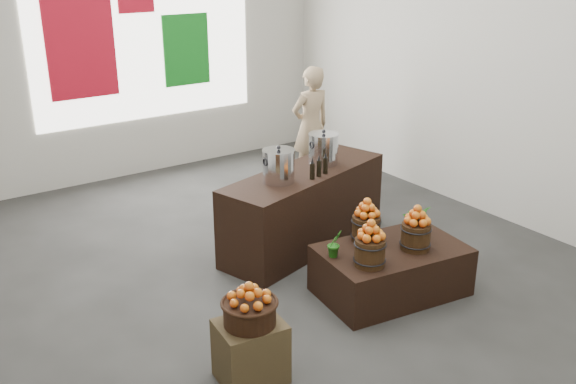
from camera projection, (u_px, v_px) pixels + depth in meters
ground at (268, 265)px, 6.62m from camera, size 7.00×7.00×0.00m
back_wall at (123, 33)px, 8.59m from camera, size 6.00×0.04×4.00m
back_opening at (145, 31)px, 8.73m from camera, size 3.20×0.02×2.40m
deco_red_left at (80, 44)px, 8.28m from camera, size 0.90×0.04×1.40m
deco_green_right at (186, 50)px, 9.15m from camera, size 0.70×0.04×1.00m
crate at (251, 351)px, 4.81m from camera, size 0.53×0.45×0.49m
wicker_basket at (250, 313)px, 4.69m from camera, size 0.39×0.39×0.18m
apples_in_basket at (249, 293)px, 4.63m from camera, size 0.30×0.30×0.16m
display_table at (391, 270)px, 6.03m from camera, size 1.45×1.01×0.47m
apple_bucket_front_left at (370, 252)px, 5.59m from camera, size 0.27×0.27×0.25m
apples_in_bucket_front_left at (371, 230)px, 5.51m from camera, size 0.20×0.20×0.18m
apple_bucket_front_right at (416, 236)px, 5.89m from camera, size 0.27×0.27×0.25m
apples_in_bucket_front_right at (417, 215)px, 5.82m from camera, size 0.20×0.20×0.18m
apple_bucket_rear at (366, 229)px, 6.05m from camera, size 0.27×0.27×0.25m
apples_in_bucket_rear at (367, 208)px, 5.98m from camera, size 0.20×0.20×0.18m
herb_garnish_right at (415, 220)px, 6.19m from camera, size 0.28×0.25×0.28m
herb_garnish_left at (335, 243)px, 5.74m from camera, size 0.14×0.11×0.25m
counter at (304, 208)px, 6.95m from camera, size 2.18×1.20×0.85m
stock_pot_left at (279, 167)px, 6.43m from camera, size 0.32×0.32×0.32m
stock_pot_center at (323, 150)px, 6.98m from camera, size 0.32×0.32×0.32m
oil_cruets at (321, 165)px, 6.63m from camera, size 0.23×0.12×0.24m
shopper at (311, 126)px, 8.66m from camera, size 0.60×0.40×1.62m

